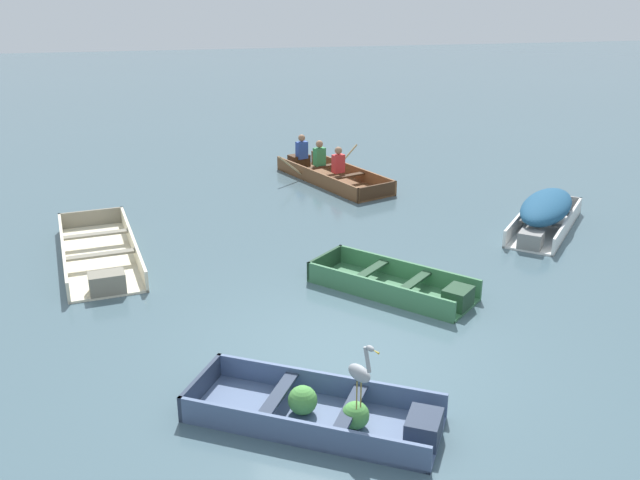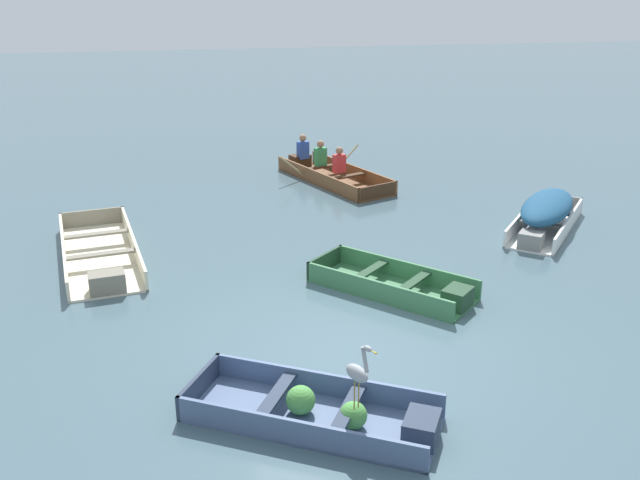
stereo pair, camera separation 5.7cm
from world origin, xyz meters
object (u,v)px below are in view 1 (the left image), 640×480
(skiff_white_far_moored, at_px, (546,211))
(skiff_cream_near_moored, at_px, (100,255))
(heron_on_dinghy, at_px, (360,372))
(skiff_green_mid_moored, at_px, (399,286))
(dinghy_slate_blue_foreground, at_px, (325,413))
(rowboat_wooden_brown_with_crew, at_px, (328,172))

(skiff_white_far_moored, bearing_deg, skiff_cream_near_moored, 179.88)
(skiff_cream_near_moored, xyz_separation_m, heron_on_dinghy, (3.24, -5.85, 0.73))
(skiff_green_mid_moored, distance_m, heron_on_dinghy, 3.96)
(heron_on_dinghy, bearing_deg, skiff_white_far_moored, 47.88)
(dinghy_slate_blue_foreground, distance_m, skiff_cream_near_moored, 6.21)
(rowboat_wooden_brown_with_crew, xyz_separation_m, heron_on_dinghy, (-1.81, -10.24, 0.65))
(skiff_cream_near_moored, relative_size, heron_on_dinghy, 4.43)
(dinghy_slate_blue_foreground, height_order, skiff_white_far_moored, skiff_white_far_moored)
(rowboat_wooden_brown_with_crew, bearing_deg, skiff_green_mid_moored, -92.12)
(dinghy_slate_blue_foreground, relative_size, rowboat_wooden_brown_with_crew, 0.83)
(skiff_cream_near_moored, height_order, skiff_green_mid_moored, skiff_cream_near_moored)
(skiff_green_mid_moored, bearing_deg, dinghy_slate_blue_foreground, -120.34)
(dinghy_slate_blue_foreground, height_order, skiff_cream_near_moored, dinghy_slate_blue_foreground)
(rowboat_wooden_brown_with_crew, relative_size, heron_on_dinghy, 4.35)
(skiff_white_far_moored, xyz_separation_m, heron_on_dinghy, (-5.27, -5.83, 0.45))
(skiff_cream_near_moored, relative_size, rowboat_wooden_brown_with_crew, 1.02)
(skiff_green_mid_moored, distance_m, rowboat_wooden_brown_with_crew, 6.68)
(dinghy_slate_blue_foreground, relative_size, skiff_cream_near_moored, 0.82)
(skiff_white_far_moored, distance_m, heron_on_dinghy, 7.87)
(rowboat_wooden_brown_with_crew, bearing_deg, heron_on_dinghy, -100.00)
(skiff_green_mid_moored, relative_size, skiff_white_far_moored, 0.94)
(dinghy_slate_blue_foreground, distance_m, skiff_white_far_moored, 7.81)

